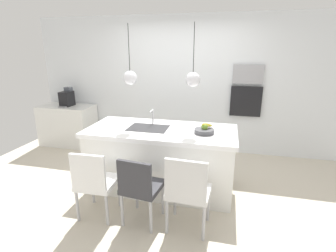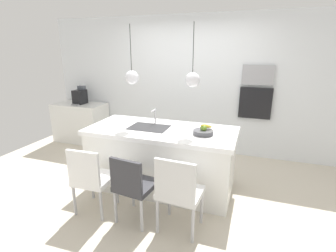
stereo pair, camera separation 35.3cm
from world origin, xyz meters
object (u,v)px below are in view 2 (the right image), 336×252
Objects in this scene: microwave at (258,75)px; chair_far at (178,191)px; chair_middle at (133,184)px; fruit_bowl at (203,131)px; chair_near at (91,177)px; coffee_machine at (80,96)px; oven at (255,103)px.

chair_far is (-0.69, -2.46, -1.03)m from microwave.
chair_middle is 0.55m from chair_far.
fruit_bowl is 0.30× the size of chair_near.
fruit_bowl reaches higher than chair_far.
coffee_machine is (-2.97, 1.33, 0.05)m from fruit_bowl.
oven reaches higher than fruit_bowl.
oven is 0.66× the size of chair_middle.
chair_far is at bearing -0.58° from chair_middle.
chair_near is (-1.19, -0.83, -0.46)m from fruit_bowl.
microwave is 0.50m from oven.
fruit_bowl is at bearing 34.92° from chair_near.
fruit_bowl is 1.84m from microwave.
coffee_machine reaches higher than fruit_bowl.
coffee_machine is at bearing -175.25° from oven.
chair_near is at bearing -50.61° from coffee_machine.
coffee_machine is 2.85m from chair_near.
oven reaches higher than chair_middle.
oven is 0.64× the size of chair_near.
coffee_machine is 3.59m from oven.
microwave is 2.94m from chair_middle.
oven is at bearing 74.32° from chair_far.
chair_far is at bearing 0.10° from chair_near.
microwave is (0.61, 1.63, 0.59)m from fruit_bowl.
microwave is at bearing 4.75° from coffee_machine.
coffee_machine is at bearing -175.25° from microwave.
coffee_machine is at bearing 155.83° from fruit_bowl.
coffee_machine reaches higher than chair_middle.
chair_middle is (-0.63, -0.82, -0.47)m from fruit_bowl.
chair_far is at bearing -105.68° from microwave.
chair_far is at bearing -105.68° from oven.
chair_far reaches higher than chair_middle.
coffee_machine is 0.70× the size of microwave.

